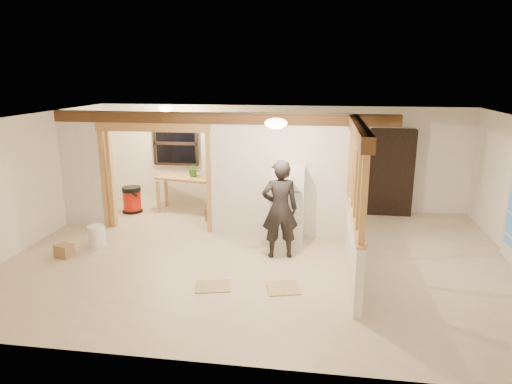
% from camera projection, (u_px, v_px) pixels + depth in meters
% --- Properties ---
extents(floor, '(9.00, 6.50, 0.01)m').
position_uv_depth(floor, '(261.00, 256.00, 8.36)').
color(floor, beige).
rests_on(floor, ground).
extents(ceiling, '(9.00, 6.50, 0.01)m').
position_uv_depth(ceiling, '(261.00, 119.00, 7.73)').
color(ceiling, white).
extents(wall_back, '(9.00, 0.01, 2.50)m').
position_uv_depth(wall_back, '(279.00, 157.00, 11.15)').
color(wall_back, silver).
rests_on(wall_back, floor).
extents(wall_front, '(9.00, 0.01, 2.50)m').
position_uv_depth(wall_front, '(221.00, 264.00, 4.93)').
color(wall_front, silver).
rests_on(wall_front, floor).
extents(wall_left, '(0.01, 6.50, 2.50)m').
position_uv_depth(wall_left, '(27.00, 181.00, 8.68)').
color(wall_left, silver).
rests_on(wall_left, floor).
extents(partition_left_stub, '(0.90, 0.12, 2.50)m').
position_uv_depth(partition_left_stub, '(82.00, 169.00, 9.76)').
color(partition_left_stub, silver).
rests_on(partition_left_stub, floor).
extents(partition_center, '(2.80, 0.12, 2.50)m').
position_uv_depth(partition_center, '(279.00, 176.00, 9.16)').
color(partition_center, silver).
rests_on(partition_center, floor).
extents(doorway_frame, '(2.46, 0.14, 2.20)m').
position_uv_depth(doorway_frame, '(156.00, 179.00, 9.57)').
color(doorway_frame, tan).
rests_on(doorway_frame, floor).
extents(header_beam_back, '(7.00, 0.18, 0.22)m').
position_uv_depth(header_beam_back, '(220.00, 118.00, 9.05)').
color(header_beam_back, brown).
rests_on(header_beam_back, ceiling).
extents(header_beam_right, '(0.18, 3.30, 0.22)m').
position_uv_depth(header_beam_right, '(359.00, 130.00, 7.15)').
color(header_beam_right, brown).
rests_on(header_beam_right, ceiling).
extents(pony_wall, '(0.12, 3.20, 1.00)m').
position_uv_depth(pony_wall, '(353.00, 243.00, 7.62)').
color(pony_wall, silver).
rests_on(pony_wall, floor).
extents(stud_partition, '(0.14, 3.20, 1.32)m').
position_uv_depth(stud_partition, '(356.00, 175.00, 7.33)').
color(stud_partition, tan).
rests_on(stud_partition, pony_wall).
extents(window_back, '(1.12, 0.10, 1.10)m').
position_uv_depth(window_back, '(175.00, 143.00, 11.37)').
color(window_back, black).
rests_on(window_back, wall_back).
extents(ceiling_dome_main, '(0.36, 0.36, 0.16)m').
position_uv_depth(ceiling_dome_main, '(276.00, 123.00, 7.21)').
color(ceiling_dome_main, '#FFEABF').
rests_on(ceiling_dome_main, ceiling).
extents(ceiling_dome_util, '(0.32, 0.32, 0.14)m').
position_uv_depth(ceiling_dome_util, '(166.00, 108.00, 10.29)').
color(ceiling_dome_util, '#FFEABF').
rests_on(ceiling_dome_util, ceiling).
extents(hanging_bulb, '(0.07, 0.07, 0.07)m').
position_uv_depth(hanging_bulb, '(178.00, 125.00, 9.62)').
color(hanging_bulb, '#FFD88C').
rests_on(hanging_bulb, ceiling).
extents(refrigerator, '(0.62, 0.60, 1.50)m').
position_uv_depth(refrigerator, '(288.00, 205.00, 8.91)').
color(refrigerator, white).
rests_on(refrigerator, floor).
extents(woman, '(0.74, 0.57, 1.80)m').
position_uv_depth(woman, '(280.00, 209.00, 8.11)').
color(woman, black).
rests_on(woman, floor).
extents(work_table, '(1.45, 0.93, 0.84)m').
position_uv_depth(work_table, '(187.00, 194.00, 11.04)').
color(work_table, tan).
rests_on(work_table, floor).
extents(potted_plant, '(0.33, 0.29, 0.35)m').
position_uv_depth(potted_plant, '(193.00, 170.00, 10.87)').
color(potted_plant, '#2D7232').
rests_on(potted_plant, work_table).
extents(shop_vac, '(0.51, 0.51, 0.63)m').
position_uv_depth(shop_vac, '(132.00, 199.00, 10.92)').
color(shop_vac, '#9C1609').
rests_on(shop_vac, floor).
extents(bookshelf, '(1.01, 0.34, 2.02)m').
position_uv_depth(bookshelf, '(391.00, 172.00, 10.61)').
color(bookshelf, black).
rests_on(bookshelf, floor).
extents(bucket, '(0.38, 0.38, 0.41)m').
position_uv_depth(bucket, '(97.00, 236.00, 8.79)').
color(bucket, white).
rests_on(bucket, floor).
extents(box_util_a, '(0.38, 0.35, 0.27)m').
position_uv_depth(box_util_a, '(214.00, 215.00, 10.31)').
color(box_util_a, '#9B744B').
rests_on(box_util_a, floor).
extents(box_util_b, '(0.38, 0.38, 0.27)m').
position_uv_depth(box_util_b, '(99.00, 212.00, 10.52)').
color(box_util_b, '#9B744B').
rests_on(box_util_b, floor).
extents(box_front, '(0.34, 0.30, 0.24)m').
position_uv_depth(box_front, '(64.00, 251.00, 8.29)').
color(box_front, '#9B744B').
rests_on(box_front, floor).
extents(floor_panel_near, '(0.62, 0.62, 0.02)m').
position_uv_depth(floor_panel_near, '(283.00, 288.00, 7.09)').
color(floor_panel_near, tan).
rests_on(floor_panel_near, floor).
extents(floor_panel_far, '(0.63, 0.55, 0.02)m').
position_uv_depth(floor_panel_far, '(213.00, 286.00, 7.15)').
color(floor_panel_far, tan).
rests_on(floor_panel_far, floor).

